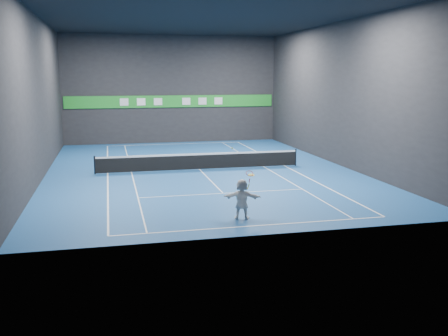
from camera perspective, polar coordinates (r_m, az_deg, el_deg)
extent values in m
plane|color=navy|center=(30.48, -2.79, -0.19)|extent=(26.00, 26.00, 0.00)
plane|color=black|center=(30.14, -2.94, 16.87)|extent=(26.00, 26.00, 0.00)
cube|color=black|center=(42.83, -5.98, 8.92)|extent=(18.00, 0.10, 9.00)
cube|color=black|center=(17.35, 4.82, 6.66)|extent=(18.00, 0.10, 9.00)
cube|color=black|center=(29.73, -20.35, 7.64)|extent=(0.10, 26.00, 9.00)
cube|color=black|center=(32.79, 12.98, 8.23)|extent=(0.10, 26.00, 9.00)
cube|color=white|center=(19.22, 3.60, -6.61)|extent=(10.98, 0.08, 0.01)
cube|color=white|center=(42.09, -5.68, 2.75)|extent=(10.98, 0.08, 0.01)
cube|color=white|center=(30.02, -13.15, -0.62)|extent=(0.08, 23.78, 0.01)
cube|color=white|center=(31.90, 6.96, 0.23)|extent=(0.08, 23.78, 0.01)
cube|color=white|center=(30.04, -10.52, -0.51)|extent=(0.06, 23.78, 0.01)
cube|color=white|center=(31.46, 4.60, 0.13)|extent=(0.06, 23.78, 0.01)
cube|color=white|center=(24.35, -0.09, -2.91)|extent=(8.23, 0.06, 0.01)
cube|color=white|center=(36.71, -4.57, 1.63)|extent=(8.23, 0.06, 0.01)
cube|color=white|center=(30.48, -2.79, -0.18)|extent=(0.06, 12.80, 0.01)
imported|color=white|center=(19.91, 2.06, -3.56)|extent=(1.58, 0.93, 1.63)
sphere|color=#D8EF27|center=(19.67, 0.94, 2.28)|extent=(0.07, 0.07, 0.07)
cylinder|color=black|center=(29.94, -14.55, 0.33)|extent=(0.10, 0.10, 1.07)
cylinder|color=black|center=(32.06, 8.18, 1.22)|extent=(0.10, 0.10, 1.07)
cube|color=black|center=(30.40, -2.79, 0.68)|extent=(12.40, 0.03, 0.86)
cube|color=white|center=(30.32, -2.80, 1.58)|extent=(12.40, 0.04, 0.10)
cube|color=#1F912A|center=(42.80, -5.95, 7.58)|extent=(17.64, 0.06, 1.00)
cube|color=silver|center=(42.44, -11.35, 7.40)|extent=(0.70, 0.04, 0.60)
cube|color=white|center=(42.50, -9.45, 7.47)|extent=(0.70, 0.04, 0.60)
cube|color=white|center=(42.61, -7.55, 7.53)|extent=(0.70, 0.04, 0.60)
cube|color=silver|center=(42.91, -4.33, 7.61)|extent=(0.70, 0.04, 0.60)
cube|color=silver|center=(43.14, -2.48, 7.64)|extent=(0.70, 0.04, 0.60)
cube|color=silver|center=(43.42, -0.65, 7.67)|extent=(0.70, 0.04, 0.60)
torus|color=red|center=(19.82, 2.94, -0.63)|extent=(0.43, 0.35, 0.28)
cylinder|color=#E1EE54|center=(19.86, 3.14, -0.80)|extent=(0.36, 0.35, 0.09)
cylinder|color=red|center=(19.88, 2.93, -1.44)|extent=(0.04, 0.11, 0.18)
cylinder|color=yellow|center=(19.90, 2.79, -2.12)|extent=(0.09, 0.15, 0.25)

